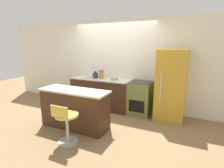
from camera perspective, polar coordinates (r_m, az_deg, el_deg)
The scene contains 10 objects.
ground_plane at distance 5.05m, azimuth -2.52°, elevation -9.14°, with size 14.00×14.00×0.00m, color #8E704C.
wall_back at distance 5.32m, azimuth 0.70°, elevation 6.48°, with size 8.00×0.06×2.60m.
back_counter at distance 5.30m, azimuth -3.53°, elevation -2.95°, with size 1.81×0.62×0.90m.
kitchen_island at distance 4.13m, azimuth -12.04°, elevation -7.85°, with size 1.62×0.56×0.90m.
oven_range at distance 4.86m, azimuth 9.12°, elevation -4.54°, with size 0.58×0.63×0.90m.
refrigerator at distance 4.58m, azimuth 18.70°, elevation -0.46°, with size 0.69×0.69×1.78m.
stool_chair at distance 3.54m, azimuth -14.70°, elevation -12.28°, with size 0.45×0.45×0.81m.
kettle at distance 5.26m, azimuth -5.45°, elevation 2.93°, with size 0.16×0.16×0.21m.
mixing_bowl at distance 4.99m, azimuth 0.75°, elevation 1.91°, with size 0.21×0.21×0.08m.
canister_jar at distance 5.16m, azimuth -3.51°, elevation 3.15°, with size 0.15×0.15×0.23m.
Camera 1 is at (2.18, -4.14, 1.89)m, focal length 28.00 mm.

